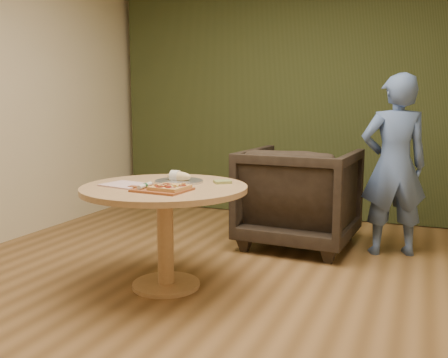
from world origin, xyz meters
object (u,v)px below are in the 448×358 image
pizza_paddle (161,190)px  cutlery_roll (145,186)px  pedestal_table (165,205)px  bread_roll (178,176)px  serving_tray (179,181)px  flatbread_pizza (170,187)px  person_standing (394,166)px  armchair (300,192)px

pizza_paddle → cutlery_roll: cutlery_roll is taller
pedestal_table → bread_roll: bread_roll is taller
pedestal_table → serving_tray: size_ratio=3.32×
pedestal_table → flatbread_pizza: (0.14, -0.18, 0.17)m
bread_roll → pedestal_table: bearing=-95.3°
pedestal_table → serving_tray: serving_tray is taller
pizza_paddle → serving_tray: (-0.05, 0.37, -0.00)m
pedestal_table → person_standing: (1.46, 1.47, 0.18)m
armchair → cutlery_roll: bearing=70.7°
bread_roll → armchair: bearing=63.4°
pedestal_table → armchair: (0.64, 1.42, -0.10)m
pedestal_table → bread_roll: 0.26m
flatbread_pizza → person_standing: person_standing is taller
cutlery_roll → armchair: armchair is taller
pedestal_table → cutlery_roll: (-0.04, -0.20, 0.17)m
person_standing → cutlery_roll: bearing=27.9°
flatbread_pizza → armchair: 1.71m
cutlery_roll → bread_roll: size_ratio=1.03×
pizza_paddle → flatbread_pizza: flatbread_pizza is taller
pizza_paddle → serving_tray: serving_tray is taller
person_standing → pedestal_table: bearing=24.9°
flatbread_pizza → serving_tray: bearing=107.9°
bread_roll → armchair: size_ratio=0.19×
armchair → pizza_paddle: bearing=74.0°
flatbread_pizza → bread_roll: 0.38m
cutlery_roll → bread_roll: bearing=78.4°
cutlery_roll → armchair: 1.78m
cutlery_roll → armchair: (0.68, 1.63, -0.27)m
pizza_paddle → bread_roll: (-0.06, 0.37, 0.04)m
pizza_paddle → armchair: (0.56, 1.61, -0.25)m
pizza_paddle → cutlery_roll: bearing=-167.9°
pizza_paddle → flatbread_pizza: size_ratio=1.92×
armchair → person_standing: person_standing is taller
pedestal_table → serving_tray: bearing=81.9°
person_standing → flatbread_pizza: bearing=31.2°
serving_tray → bread_roll: (-0.01, 0.00, 0.04)m
pedestal_table → flatbread_pizza: flatbread_pizza is taller
person_standing → serving_tray: bearing=21.7°
cutlery_roll → serving_tray: bearing=77.1°
cutlery_roll → flatbread_pizza: bearing=2.1°
flatbread_pizza → bread_roll: bread_roll is taller
pizza_paddle → flatbread_pizza: 0.07m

